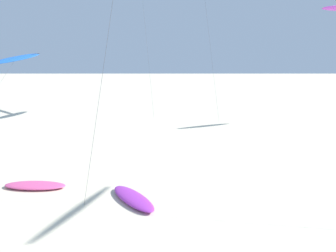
% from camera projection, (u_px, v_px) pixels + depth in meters
% --- Properties ---
extents(flying_kite_3, '(5.95, 7.63, 8.08)m').
position_uv_depth(flying_kite_3, '(13.00, 59.00, 47.54)').
color(flying_kite_3, blue).
rests_on(flying_kite_3, ground).
extents(grounded_kite_1, '(3.22, 4.48, 0.36)m').
position_uv_depth(grounded_kite_1, '(131.00, 198.00, 21.46)').
color(grounded_kite_1, purple).
rests_on(grounded_kite_1, ground).
extents(grounded_kite_2, '(3.72, 1.71, 0.31)m').
position_uv_depth(grounded_kite_2, '(33.00, 186.00, 23.58)').
color(grounded_kite_2, '#EA5193').
rests_on(grounded_kite_2, ground).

